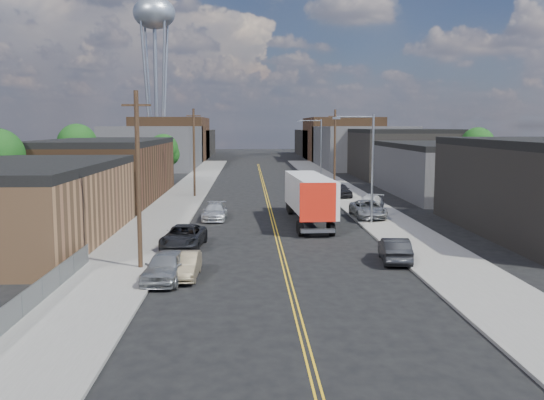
{
  "coord_description": "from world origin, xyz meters",
  "views": [
    {
      "loc": [
        -2.09,
        -23.73,
        8.07
      ],
      "look_at": [
        -0.31,
        21.7,
        2.5
      ],
      "focal_mm": 40.0,
      "sensor_mm": 36.0,
      "label": 1
    }
  ],
  "objects": [
    {
      "name": "car_right_lot_c",
      "position": [
        8.2,
        43.46,
        0.92
      ],
      "size": [
        2.56,
        4.77,
        1.54
      ],
      "primitive_type": "imported",
      "rotation": [
        0.0,
        0.0,
        0.17
      ],
      "color": "black",
      "rests_on": "sidewalk_right"
    },
    {
      "name": "streetlight_far",
      "position": [
        7.6,
        60.0,
        5.33
      ],
      "size": [
        3.39,
        0.25,
        9.0
      ],
      "color": "gray",
      "rests_on": "ground"
    },
    {
      "name": "water_tower",
      "position": [
        -22.0,
        110.0,
        30.65
      ],
      "size": [
        9.0,
        9.0,
        36.9
      ],
      "color": "gray",
      "rests_on": "ground"
    },
    {
      "name": "tree_left_mid",
      "position": [
        -23.94,
        55.0,
        5.48
      ],
      "size": [
        5.1,
        5.04,
        8.37
      ],
      "color": "black",
      "rests_on": "ground"
    },
    {
      "name": "car_left_b",
      "position": [
        -5.52,
        8.0,
        0.69
      ],
      "size": [
        1.56,
        4.22,
        1.38
      ],
      "primitive_type": "imported",
      "rotation": [
        0.0,
        0.0,
        -0.02
      ],
      "color": "#786A4F",
      "rests_on": "ground"
    },
    {
      "name": "centerline",
      "position": [
        0.0,
        45.0,
        0.01
      ],
      "size": [
        0.32,
        120.0,
        0.01
      ],
      "primitive_type": "cube",
      "color": "gold",
      "rests_on": "ground"
    },
    {
      "name": "tree_right_far",
      "position": [
        30.06,
        60.0,
        5.18
      ],
      "size": [
        4.85,
        4.76,
        7.91
      ],
      "color": "black",
      "rests_on": "ground"
    },
    {
      "name": "utility_pole_left_far",
      "position": [
        -8.2,
        45.0,
        5.14
      ],
      "size": [
        1.6,
        0.26,
        10.0
      ],
      "color": "black",
      "rests_on": "ground"
    },
    {
      "name": "sidewalk_right",
      "position": [
        9.5,
        45.0,
        0.07
      ],
      "size": [
        5.0,
        140.0,
        0.15
      ],
      "primitive_type": "cube",
      "color": "slate",
      "rests_on": "ground"
    },
    {
      "name": "tree_left_far",
      "position": [
        -13.94,
        62.0,
        4.57
      ],
      "size": [
        4.35,
        4.2,
        6.97
      ],
      "color": "black",
      "rests_on": "ground"
    },
    {
      "name": "car_left_c",
      "position": [
        -6.4,
        16.0,
        0.76
      ],
      "size": [
        2.94,
        5.65,
        1.52
      ],
      "primitive_type": "imported",
      "rotation": [
        0.0,
        0.0,
        -0.08
      ],
      "color": "black",
      "rests_on": "ground"
    },
    {
      "name": "streetlight_near",
      "position": [
        7.6,
        25.0,
        5.33
      ],
      "size": [
        3.39,
        0.25,
        9.0
      ],
      "color": "gray",
      "rests_on": "ground"
    },
    {
      "name": "skyline_left_b",
      "position": [
        -20.0,
        120.0,
        5.0
      ],
      "size": [
        16.0,
        26.0,
        10.0
      ],
      "primitive_type": "cube",
      "color": "#442D1B",
      "rests_on": "ground"
    },
    {
      "name": "industrial_right_b",
      "position": [
        22.0,
        46.0,
        3.05
      ],
      "size": [
        14.0,
        24.0,
        6.1
      ],
      "color": "#313134",
      "rests_on": "ground"
    },
    {
      "name": "semi_truck",
      "position": [
        2.89,
        26.79,
        2.29
      ],
      "size": [
        3.26,
        15.51,
        4.03
      ],
      "rotation": [
        0.0,
        0.0,
        0.05
      ],
      "color": "silver",
      "rests_on": "ground"
    },
    {
      "name": "skyline_right_a",
      "position": [
        20.0,
        95.0,
        4.0
      ],
      "size": [
        16.0,
        30.0,
        8.0
      ],
      "primitive_type": "cube",
      "color": "#313134",
      "rests_on": "ground"
    },
    {
      "name": "industrial_right_c",
      "position": [
        22.0,
        72.0,
        3.8
      ],
      "size": [
        14.0,
        22.0,
        7.6
      ],
      "color": "black",
      "rests_on": "ground"
    },
    {
      "name": "ground",
      "position": [
        0.0,
        60.0,
        0.0
      ],
      "size": [
        260.0,
        260.0,
        0.0
      ],
      "primitive_type": "plane",
      "color": "black",
      "rests_on": "ground"
    },
    {
      "name": "car_right_oncoming",
      "position": [
        6.6,
        11.32,
        0.74
      ],
      "size": [
        2.04,
        4.64,
        1.48
      ],
      "primitive_type": "imported",
      "rotation": [
        0.0,
        0.0,
        3.03
      ],
      "color": "black",
      "rests_on": "ground"
    },
    {
      "name": "chainlink_fence",
      "position": [
        -11.5,
        3.5,
        0.66
      ],
      "size": [
        0.05,
        16.0,
        1.22
      ],
      "color": "slate",
      "rests_on": "ground"
    },
    {
      "name": "car_left_a",
      "position": [
        -6.4,
        7.3,
        0.81
      ],
      "size": [
        2.4,
        4.91,
        1.61
      ],
      "primitive_type": "imported",
      "rotation": [
        0.0,
        0.0,
        -0.11
      ],
      "color": "gray",
      "rests_on": "ground"
    },
    {
      "name": "sidewalk_left",
      "position": [
        -9.5,
        45.0,
        0.07
      ],
      "size": [
        5.0,
        140.0,
        0.15
      ],
      "primitive_type": "cube",
      "color": "slate",
      "rests_on": "ground"
    },
    {
      "name": "car_right_lot_a",
      "position": [
        8.28,
        27.92,
        0.9
      ],
      "size": [
        2.64,
        5.47,
        1.5
      ],
      "primitive_type": "imported",
      "rotation": [
        0.0,
        0.0,
        0.03
      ],
      "color": "gray",
      "rests_on": "sidewalk_right"
    },
    {
      "name": "skyline_right_b",
      "position": [
        20.0,
        120.0,
        5.0
      ],
      "size": [
        16.0,
        26.0,
        10.0
      ],
      "primitive_type": "cube",
      "color": "#442D1B",
      "rests_on": "ground"
    },
    {
      "name": "skyline_left_c",
      "position": [
        -20.0,
        140.0,
        3.5
      ],
      "size": [
        16.0,
        40.0,
        7.0
      ],
      "primitive_type": "cube",
      "color": "black",
      "rests_on": "ground"
    },
    {
      "name": "warehouse_brown",
      "position": [
        -18.0,
        44.0,
        3.3
      ],
      "size": [
        12.0,
        26.0,
        6.6
      ],
      "color": "#442D1B",
      "rests_on": "ground"
    },
    {
      "name": "car_right_lot_b",
      "position": [
        9.26,
        32.14,
        0.85
      ],
      "size": [
        3.86,
        5.21,
        1.4
      ],
      "primitive_type": "imported",
      "rotation": [
        0.0,
        0.0,
        -0.45
      ],
      "color": "#BDBDBD",
      "rests_on": "sidewalk_right"
    },
    {
      "name": "skyline_left_a",
      "position": [
        -20.0,
        95.0,
        4.0
      ],
      "size": [
        16.0,
        30.0,
        8.0
      ],
      "primitive_type": "cube",
      "color": "#313134",
      "rests_on": "ground"
    },
    {
      "name": "warehouse_tan",
      "position": [
        -18.0,
        18.0,
        2.8
      ],
      "size": [
        12.0,
        22.0,
        5.6
      ],
      "color": "brown",
      "rests_on": "ground"
    },
    {
      "name": "utility_pole_right",
      "position": [
        8.2,
        48.0,
        5.14
      ],
      "size": [
        1.6,
        0.26,
        10.0
      ],
      "color": "black",
      "rests_on": "ground"
    },
    {
      "name": "car_left_d",
      "position": [
        -5.0,
        28.16,
        0.71
      ],
      "size": [
        2.13,
        4.94,
        1.42
      ],
      "primitive_type": "imported",
      "rotation": [
        0.0,
        0.0,
        -0.03
      ],
      "color": "silver",
      "rests_on": "ground"
    },
    {
      "name": "utility_pole_left_near",
      "position": [
        -8.2,
        10.0,
        5.14
      ],
      "size": [
        1.6,
        0.26,
        10.0
      ],
      "color": "black",
      "rests_on": "ground"
    },
    {
      "name": "skyline_right_c",
      "position": [
        20.0,
        140.0,
        3.5
      ],
      "size": [
        16.0,
        40.0,
        7.0
      ],
      "primitive_type": "cube",
      "color": "black",
      "rests_on": "ground"
    }
  ]
}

